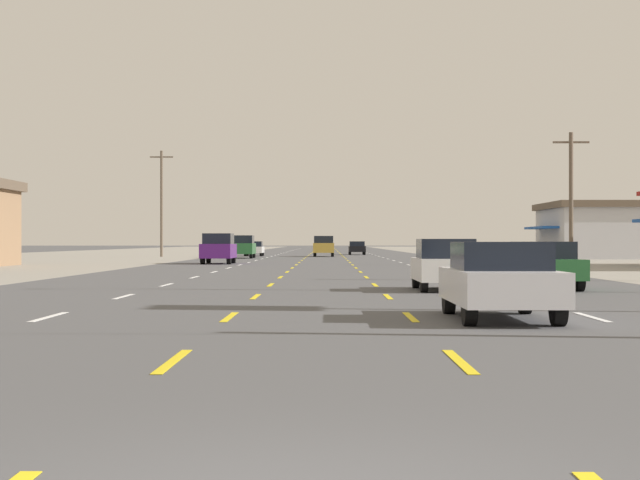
# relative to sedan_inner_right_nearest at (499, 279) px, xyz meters

# --- Properties ---
(ground_plane) EXTENTS (572.00, 572.00, 0.00)m
(ground_plane) POSITION_rel_sedan_inner_right_nearest_xyz_m (-3.38, 52.07, -0.76)
(ground_plane) COLOR #4C4C4F
(lane_markings) EXTENTS (10.64, 227.60, 0.01)m
(lane_markings) POSITION_rel_sedan_inner_right_nearest_xyz_m (-3.38, 90.57, -0.75)
(lane_markings) COLOR white
(lane_markings) RESTS_ON ground
(sedan_inner_right_nearest) EXTENTS (1.80, 4.50, 1.46)m
(sedan_inner_right_nearest) POSITION_rel_sedan_inner_right_nearest_xyz_m (0.00, 0.00, 0.00)
(sedan_inner_right_nearest) COLOR silver
(sedan_inner_right_nearest) RESTS_ON ground
(hatchback_inner_right_near) EXTENTS (1.72, 3.90, 1.54)m
(hatchback_inner_right_near) POSITION_rel_sedan_inner_right_nearest_xyz_m (0.29, 11.75, 0.03)
(hatchback_inner_right_near) COLOR white
(hatchback_inner_right_near) RESTS_ON ground
(sedan_far_right_mid) EXTENTS (1.80, 4.50, 1.46)m
(sedan_far_right_mid) POSITION_rel_sedan_inner_right_nearest_xyz_m (3.42, 12.72, 0.00)
(sedan_far_right_mid) COLOR #235B2D
(sedan_far_right_mid) RESTS_ON ground
(suv_far_left_midfar) EXTENTS (1.98, 4.90, 1.98)m
(suv_far_left_midfar) POSITION_rel_sedan_inner_right_nearest_xyz_m (-10.31, 49.12, 0.27)
(suv_far_left_midfar) COLOR #4C196B
(suv_far_left_midfar) RESTS_ON ground
(suv_far_left_far) EXTENTS (1.98, 4.90, 1.98)m
(suv_far_left_far) POSITION_rel_sedan_inner_right_nearest_xyz_m (-10.53, 71.98, 0.27)
(suv_far_left_far) COLOR #235B2D
(suv_far_left_far) RESTS_ON ground
(suv_center_turn_farther) EXTENTS (1.98, 4.90, 1.98)m
(suv_center_turn_farther) POSITION_rel_sedan_inner_right_nearest_xyz_m (-3.52, 81.53, 0.27)
(suv_center_turn_farther) COLOR #B28C33
(suv_center_turn_farther) RESTS_ON ground
(sedan_far_left_farthest) EXTENTS (1.80, 4.50, 1.46)m
(sedan_far_left_farthest) POSITION_rel_sedan_inner_right_nearest_xyz_m (-10.45, 85.08, 0.00)
(sedan_far_left_farthest) COLOR white
(sedan_far_left_farthest) RESTS_ON ground
(sedan_inner_right_distant_a) EXTENTS (1.80, 4.50, 1.46)m
(sedan_inner_right_distant_a) POSITION_rel_sedan_inner_right_nearest_xyz_m (0.07, 94.98, 0.00)
(sedan_inner_right_distant_a) COLOR black
(sedan_inner_right_distant_a) RESTS_ON ground
(storefront_right_row_2) EXTENTS (14.41, 12.35, 4.83)m
(storefront_right_row_2) POSITION_rel_sedan_inner_right_nearest_xyz_m (22.45, 71.98, 1.68)
(storefront_right_row_2) COLOR #B2B2B7
(storefront_right_row_2) RESTS_ON ground
(utility_pole_right_row_1) EXTENTS (2.20, 0.26, 8.08)m
(utility_pole_right_row_1) POSITION_rel_sedan_inner_right_nearest_xyz_m (11.59, 44.22, 3.47)
(utility_pole_right_row_1) COLOR brown
(utility_pole_right_row_1) RESTS_ON ground
(utility_pole_left_row_2) EXTENTS (2.20, 0.26, 10.08)m
(utility_pole_left_row_2) POSITION_rel_sedan_inner_right_nearest_xyz_m (-18.92, 80.30, 4.48)
(utility_pole_left_row_2) COLOR brown
(utility_pole_left_row_2) RESTS_ON ground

